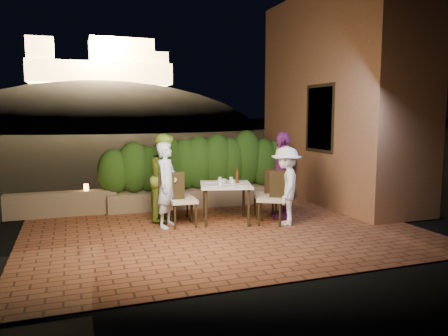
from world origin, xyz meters
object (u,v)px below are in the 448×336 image
chair_right_front (271,198)px  diner_white (286,186)px  chair_left_back (181,196)px  parapet_lamp (86,187)px  chair_left_front (183,199)px  bowl (222,181)px  diner_blue (167,185)px  diner_purple (282,175)px  dining_table (226,203)px  diner_green (166,177)px  beer_bottle (237,176)px  chair_right_back (265,194)px

chair_right_front → diner_white: size_ratio=0.69×
chair_left_back → parapet_lamp: size_ratio=6.68×
chair_left_front → parapet_lamp: bearing=138.3°
parapet_lamp → bowl: bearing=-27.1°
chair_left_front → chair_left_back: (0.09, 0.56, -0.05)m
diner_blue → chair_left_back: bearing=-1.5°
diner_blue → diner_purple: size_ratio=0.91×
chair_right_front → parapet_lamp: (-3.28, 2.07, 0.05)m
chair_left_front → diner_purple: (2.06, 0.01, 0.36)m
dining_table → chair_left_front: 0.88m
diner_purple → parapet_lamp: diner_purple is taller
chair_left_back → parapet_lamp: (-1.77, 1.11, 0.10)m
bowl → diner_purple: 1.22m
chair_right_front → diner_purple: size_ratio=0.59×
diner_green → parapet_lamp: diner_green is taller
dining_table → bowl: bowl is taller
diner_blue → dining_table: bearing=-53.4°
chair_left_front → diner_purple: diner_purple is taller
dining_table → parapet_lamp: dining_table is taller
beer_bottle → parapet_lamp: beer_bottle is taller
diner_purple → parapet_lamp: bearing=-97.9°
bowl → chair_right_front: 1.07m
dining_table → diner_white: diner_white is taller
dining_table → bowl: bearing=84.0°
bowl → chair_right_back: 0.92m
dining_table → parapet_lamp: 3.01m
diner_green → diner_white: diner_green is taller
chair_left_front → diner_purple: bearing=3.4°
chair_right_front → diner_green: 2.09m
diner_green → chair_right_front: bearing=-93.5°
diner_white → diner_purple: diner_purple is taller
chair_left_back → diner_purple: 2.09m
diner_green → chair_right_back: bearing=-78.5°
diner_blue → chair_right_back: bearing=-52.3°
chair_left_front → diner_green: bearing=110.8°
bowl → beer_bottle: bearing=-54.8°
chair_left_back → diner_white: (1.78, -1.08, 0.28)m
bowl → diner_green: size_ratio=0.11×
chair_left_back → chair_right_front: 1.79m
diner_white → dining_table: bearing=-92.8°
diner_blue → diner_white: (2.17, -0.57, -0.05)m
diner_purple → chair_right_front: bearing=-31.9°
diner_white → parapet_lamp: bearing=-94.1°
bowl → parapet_lamp: 2.90m
chair_right_front → diner_blue: 1.98m
diner_green → diner_blue: bearing=-164.4°
chair_right_front → diner_white: bearing=-173.9°
diner_purple → diner_green: bearing=-89.0°
beer_bottle → chair_left_back: bearing=153.7°
chair_left_back → chair_right_back: (1.65, -0.44, 0.03)m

